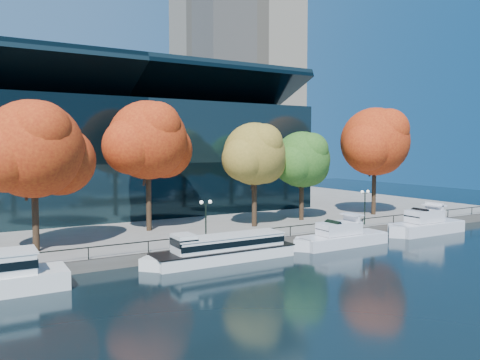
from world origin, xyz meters
TOP-DOWN VIEW (x-y plane):
  - ground at (0.00, 0.00)m, footprint 160.00×160.00m
  - promenade at (0.00, 36.38)m, footprint 90.00×67.08m
  - railing at (0.00, 3.25)m, footprint 88.20×0.08m
  - convention_building at (-4.00, 31.79)m, footprint 50.00×24.57m
  - office_tower at (28.00, 55.00)m, footprint 22.50×22.50m
  - tour_boat at (-4.15, 0.98)m, footprint 14.25×3.18m
  - cruiser_near at (9.09, 0.47)m, footprint 10.99×2.83m
  - cruiser_far at (22.26, 0.68)m, footprint 10.87×3.01m
  - tree_1 at (-18.08, 8.44)m, footprint 10.50×8.61m
  - tree_2 at (-6.25, 13.32)m, footprint 10.53×8.63m
  - tree_3 at (5.01, 9.92)m, footprint 8.82×7.24m
  - tree_4 at (12.56, 11.00)m, footprint 8.63×7.08m
  - tree_5 at (23.86, 9.87)m, footprint 11.28×9.25m
  - lamp_1 at (-3.92, 4.50)m, footprint 1.26×0.36m
  - lamp_2 at (16.59, 4.50)m, footprint 1.26×0.36m

SIDE VIEW (x-z plane):
  - ground at x=0.00m, z-range 0.00..0.00m
  - promenade at x=0.00m, z-range 0.00..1.00m
  - cruiser_near at x=9.09m, z-range -0.60..2.58m
  - cruiser_far at x=22.26m, z-range -0.65..2.90m
  - tour_boat at x=-4.15m, z-range -0.20..2.50m
  - railing at x=0.00m, z-range 1.44..2.43m
  - lamp_1 at x=-3.92m, z-range 1.97..6.00m
  - lamp_2 at x=16.59m, z-range 1.97..6.00m
  - tree_4 at x=12.56m, z-range 2.86..13.79m
  - convention_building at x=-4.00m, z-range -2.21..19.22m
  - tree_3 at x=5.01m, z-range 3.20..14.97m
  - tree_1 at x=-18.08m, z-range 3.14..16.17m
  - tree_5 at x=23.86m, z-range 3.41..17.65m
  - tree_2 at x=-6.25m, z-range 3.58..17.53m
  - office_tower at x=28.00m, z-range 0.07..65.97m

